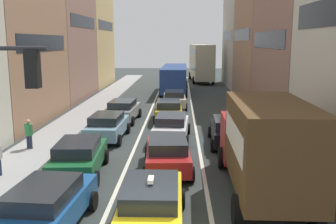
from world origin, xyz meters
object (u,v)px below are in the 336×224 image
(sedan_right_lane_behind_truck, at_px, (229,130))
(pedestrian_far_sidewalk, at_px, (29,133))
(hatchback_centre_lane_third, at_px, (171,126))
(sedan_centre_lane_fifth, at_px, (174,99))
(taxi_centre_lane_front, at_px, (151,204))
(sedan_left_lane_fourth, at_px, (123,110))
(sedan_left_lane_third, at_px, (107,126))
(bus_mid_queue_primary, at_px, (175,77))
(bus_far_queue_secondary, at_px, (201,61))
(removalist_box_truck, at_px, (264,143))
(wagon_left_lane_second, at_px, (79,156))
(sedan_left_lane_front, at_px, (46,206))
(coupe_centre_lane_fourth, at_px, (169,110))
(sedan_centre_lane_second, at_px, (168,153))

(sedan_right_lane_behind_truck, distance_m, pedestrian_far_sidewalk, 10.44)
(hatchback_centre_lane_third, height_order, sedan_centre_lane_fifth, same)
(taxi_centre_lane_front, xyz_separation_m, sedan_left_lane_fourth, (-3.18, 15.50, -0.00))
(sedan_left_lane_third, relative_size, bus_mid_queue_primary, 0.41)
(taxi_centre_lane_front, height_order, bus_far_queue_secondary, bus_far_queue_secondary)
(removalist_box_truck, height_order, sedan_right_lane_behind_truck, removalist_box_truck)
(removalist_box_truck, xyz_separation_m, sedan_centre_lane_fifth, (-3.50, 18.26, -1.18))
(taxi_centre_lane_front, xyz_separation_m, wagon_left_lane_second, (-3.40, 4.60, -0.00))
(removalist_box_truck, bearing_deg, sedan_left_lane_third, 43.36)
(sedan_left_lane_front, bearing_deg, taxi_centre_lane_front, -81.56)
(sedan_left_lane_front, height_order, hatchback_centre_lane_third, same)
(sedan_left_lane_fourth, bearing_deg, sedan_centre_lane_fifth, -29.75)
(coupe_centre_lane_fourth, distance_m, bus_mid_queue_primary, 14.45)
(removalist_box_truck, height_order, pedestrian_far_sidewalk, removalist_box_truck)
(pedestrian_far_sidewalk, bearing_deg, removalist_box_truck, 89.47)
(sedan_centre_lane_second, bearing_deg, bus_mid_queue_primary, -3.09)
(sedan_centre_lane_fifth, distance_m, bus_mid_queue_primary, 9.21)
(sedan_left_lane_fourth, distance_m, bus_far_queue_secondary, 27.68)
(pedestrian_far_sidewalk, bearing_deg, sedan_centre_lane_second, 95.20)
(sedan_left_lane_third, relative_size, coupe_centre_lane_fourth, 1.00)
(bus_far_queue_secondary, bearing_deg, removalist_box_truck, 177.37)
(hatchback_centre_lane_third, bearing_deg, bus_far_queue_secondary, -2.91)
(pedestrian_far_sidewalk, bearing_deg, sedan_left_lane_fourth, 179.99)
(wagon_left_lane_second, height_order, sedan_left_lane_fourth, same)
(removalist_box_truck, xyz_separation_m, taxi_centre_lane_front, (-3.85, -2.63, -1.18))
(removalist_box_truck, xyz_separation_m, bus_far_queue_secondary, (-0.16, 39.61, 0.86))
(removalist_box_truck, height_order, hatchback_centre_lane_third, removalist_box_truck)
(hatchback_centre_lane_third, bearing_deg, taxi_centre_lane_front, -178.76)
(sedan_centre_lane_second, relative_size, sedan_right_lane_behind_truck, 1.01)
(removalist_box_truck, distance_m, pedestrian_far_sidewalk, 11.99)
(sedan_left_lane_fourth, relative_size, bus_mid_queue_primary, 0.42)
(taxi_centre_lane_front, xyz_separation_m, sedan_centre_lane_fifth, (0.34, 20.89, -0.00))
(removalist_box_truck, height_order, sedan_left_lane_fourth, removalist_box_truck)
(removalist_box_truck, bearing_deg, wagon_left_lane_second, 75.71)
(sedan_left_lane_front, bearing_deg, sedan_left_lane_fourth, 4.15)
(wagon_left_lane_second, height_order, coupe_centre_lane_fourth, same)
(removalist_box_truck, distance_m, bus_far_queue_secondary, 39.62)
(removalist_box_truck, xyz_separation_m, sedan_left_lane_front, (-6.91, -2.88, -1.18))
(sedan_left_lane_front, height_order, bus_mid_queue_primary, bus_mid_queue_primary)
(sedan_centre_lane_fifth, height_order, bus_far_queue_secondary, bus_far_queue_secondary)
(wagon_left_lane_second, height_order, bus_mid_queue_primary, bus_mid_queue_primary)
(sedan_centre_lane_second, height_order, bus_far_queue_secondary, bus_far_queue_secondary)
(sedan_left_lane_fourth, bearing_deg, pedestrian_far_sidewalk, 157.42)
(coupe_centre_lane_fourth, xyz_separation_m, sedan_centre_lane_fifth, (0.32, 5.25, 0.00))
(wagon_left_lane_second, bearing_deg, hatchback_centre_lane_third, -36.24)
(sedan_left_lane_front, bearing_deg, sedan_centre_lane_fifth, -5.41)
(wagon_left_lane_second, xyz_separation_m, pedestrian_far_sidewalk, (-3.45, 3.35, 0.15))
(sedan_centre_lane_second, xyz_separation_m, wagon_left_lane_second, (-3.72, -0.64, 0.00))
(bus_mid_queue_primary, bearing_deg, removalist_box_truck, -171.51)
(sedan_left_lane_third, distance_m, sedan_left_lane_fourth, 5.04)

